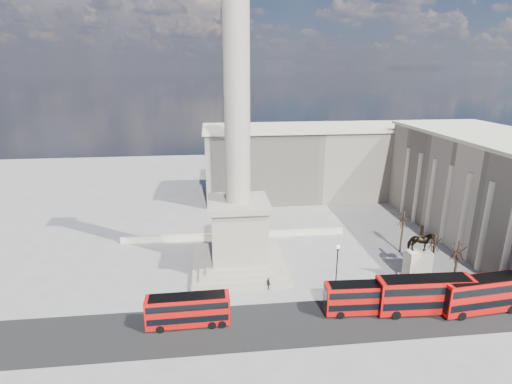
{
  "coord_description": "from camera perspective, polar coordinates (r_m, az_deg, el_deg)",
  "views": [
    {
      "loc": [
        -3.65,
        -50.4,
        29.34
      ],
      "look_at": [
        2.26,
        1.77,
        13.06
      ],
      "focal_mm": 28.0,
      "sensor_mm": 36.0,
      "label": 1
    }
  ],
  "objects": [
    {
      "name": "building_east",
      "position": [
        80.09,
        31.25,
        0.2
      ],
      "size": [
        19.0,
        46.0,
        18.6
      ],
      "color": "#B1A591",
      "rests_on": "ground"
    },
    {
      "name": "red_bus_b",
      "position": [
        52.99,
        15.42,
        -14.33
      ],
      "size": [
        10.21,
        2.81,
        4.1
      ],
      "rotation": [
        0.0,
        0.0,
        -0.04
      ],
      "color": "red",
      "rests_on": "ground"
    },
    {
      "name": "pedestrian_standing",
      "position": [
        60.37,
        18.85,
        -11.96
      ],
      "size": [
        1.03,
        1.0,
        1.67
      ],
      "primitive_type": "imported",
      "rotation": [
        0.0,
        0.0,
        3.84
      ],
      "color": "black",
      "rests_on": "ground"
    },
    {
      "name": "nelsons_column",
      "position": [
        57.89,
        -2.58,
        0.73
      ],
      "size": [
        14.0,
        14.0,
        49.85
      ],
      "color": "#A69D8A",
      "rests_on": "ground"
    },
    {
      "name": "balustrade_wall",
      "position": [
        72.46,
        -3.06,
        -6.21
      ],
      "size": [
        40.0,
        0.6,
        1.1
      ],
      "primitive_type": "cube",
      "color": "beige",
      "rests_on": "ground"
    },
    {
      "name": "red_bus_c",
      "position": [
        55.26,
        22.94,
        -13.31
      ],
      "size": [
        11.91,
        3.18,
        4.79
      ],
      "rotation": [
        0.0,
        0.0,
        -0.04
      ],
      "color": "red",
      "rests_on": "ground"
    },
    {
      "name": "ground",
      "position": [
        58.43,
        -2.06,
        -12.92
      ],
      "size": [
        180.0,
        180.0,
        0.0
      ],
      "primitive_type": "plane",
      "color": "gray",
      "rests_on": "ground"
    },
    {
      "name": "pedestrian_crossing",
      "position": [
        56.59,
        1.78,
        -12.98
      ],
      "size": [
        0.77,
        1.11,
        1.75
      ],
      "primitive_type": "imported",
      "rotation": [
        0.0,
        0.0,
        1.94
      ],
      "color": "black",
      "rests_on": "ground"
    },
    {
      "name": "red_bus_a",
      "position": [
        49.71,
        -9.61,
        -16.29
      ],
      "size": [
        9.84,
        2.49,
        3.97
      ],
      "rotation": [
        0.0,
        0.0,
        0.02
      ],
      "color": "red",
      "rests_on": "ground"
    },
    {
      "name": "red_bus_d",
      "position": [
        58.79,
        29.85,
        -12.48
      ],
      "size": [
        11.76,
        3.71,
        4.69
      ],
      "rotation": [
        0.0,
        0.0,
        0.09
      ],
      "color": "red",
      "rests_on": "ground"
    },
    {
      "name": "bare_tree_near",
      "position": [
        59.19,
        26.94,
        -7.45
      ],
      "size": [
        1.89,
        1.89,
        8.26
      ],
      "rotation": [
        0.0,
        0.0,
        0.31
      ],
      "color": "#332319",
      "rests_on": "ground"
    },
    {
      "name": "equestrian_statue",
      "position": [
        62.31,
        22.12,
        -9.14
      ],
      "size": [
        4.15,
        3.11,
        8.6
      ],
      "color": "beige",
      "rests_on": "ground"
    },
    {
      "name": "victorian_lamp",
      "position": [
        56.86,
        11.5,
        -9.87
      ],
      "size": [
        0.55,
        0.55,
        6.4
      ],
      "rotation": [
        0.0,
        0.0,
        -0.23
      ],
      "color": "black",
      "rests_on": "ground"
    },
    {
      "name": "pedestrian_walking",
      "position": [
        58.98,
        22.7,
        -13.04
      ],
      "size": [
        0.73,
        0.53,
        1.85
      ],
      "primitive_type": "imported",
      "rotation": [
        0.0,
        0.0,
        -0.14
      ],
      "color": "black",
      "rests_on": "ground"
    },
    {
      "name": "asphalt_road",
      "position": [
        50.67,
        4.82,
        -18.22
      ],
      "size": [
        120.0,
        9.0,
        0.01
      ],
      "primitive_type": "cube",
      "color": "black",
      "rests_on": "ground"
    },
    {
      "name": "building_northeast",
      "position": [
        95.77,
        8.02,
        4.38
      ],
      "size": [
        51.0,
        17.0,
        16.6
      ],
      "color": "#B1A591",
      "rests_on": "ground"
    },
    {
      "name": "bare_tree_mid",
      "position": [
        63.1,
        24.19,
        -6.48
      ],
      "size": [
        1.87,
        1.87,
        7.11
      ],
      "rotation": [
        0.0,
        0.0,
        -0.09
      ],
      "color": "#332319",
      "rests_on": "ground"
    },
    {
      "name": "bare_tree_far",
      "position": [
        69.41,
        20.34,
        -3.57
      ],
      "size": [
        1.86,
        1.86,
        7.58
      ],
      "rotation": [
        0.0,
        0.0,
        0.26
      ],
      "color": "#332319",
      "rests_on": "ground"
    }
  ]
}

